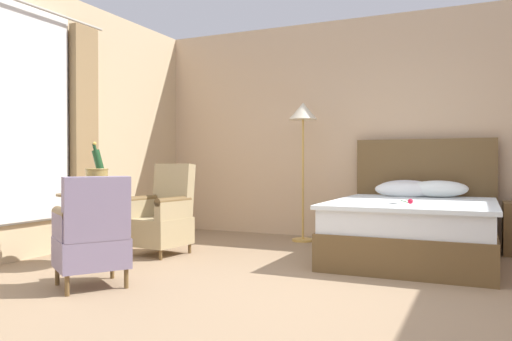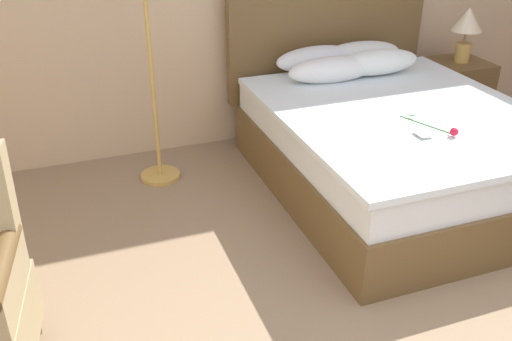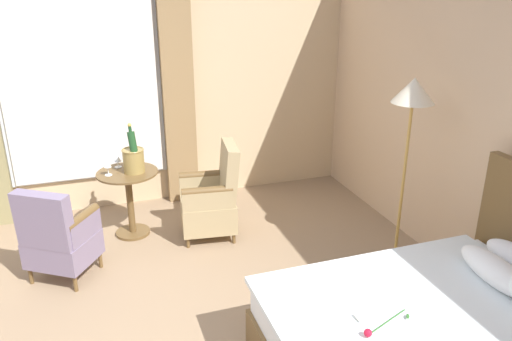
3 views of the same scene
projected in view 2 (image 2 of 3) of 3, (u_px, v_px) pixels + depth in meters
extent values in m
cube|color=brown|center=(391.00, 166.00, 3.89)|extent=(1.56, 2.01, 0.35)
cube|color=white|center=(396.00, 127.00, 3.76)|extent=(1.52, 1.95, 0.22)
cube|color=white|center=(403.00, 112.00, 3.65)|extent=(1.59, 1.89, 0.04)
cube|color=brown|center=(328.00, 34.00, 4.45)|extent=(1.64, 0.08, 0.95)
ellipsoid|color=white|center=(317.00, 59.00, 4.29)|extent=(0.66, 0.25, 0.20)
ellipsoid|color=white|center=(360.00, 54.00, 4.40)|extent=(0.66, 0.25, 0.20)
ellipsoid|color=white|center=(331.00, 70.00, 4.09)|extent=(0.67, 0.27, 0.20)
ellipsoid|color=white|center=(377.00, 62.00, 4.19)|extent=(0.66, 0.24, 0.19)
cylinder|color=#2D6628|center=(426.00, 125.00, 3.38)|extent=(0.14, 0.35, 0.01)
sphere|color=red|center=(454.00, 132.00, 3.25)|extent=(0.05, 0.05, 0.05)
ellipsoid|color=#33702D|center=(412.00, 115.00, 3.50)|extent=(0.05, 0.04, 0.01)
cube|color=white|center=(423.00, 134.00, 3.27)|extent=(0.08, 0.11, 0.00)
cube|color=brown|center=(455.00, 95.00, 4.80)|extent=(0.44, 0.44, 0.58)
sphere|color=tan|center=(480.00, 77.00, 4.81)|extent=(0.02, 0.02, 0.02)
cylinder|color=tan|center=(462.00, 52.00, 4.63)|extent=(0.12, 0.12, 0.15)
cylinder|color=olive|center=(465.00, 37.00, 4.57)|extent=(0.02, 0.02, 0.10)
cone|color=beige|center=(468.00, 19.00, 4.50)|extent=(0.24, 0.24, 0.18)
cylinder|color=gold|center=(161.00, 175.00, 4.12)|extent=(0.28, 0.28, 0.03)
cylinder|color=gold|center=(151.00, 70.00, 3.75)|extent=(0.03, 0.03, 1.54)
cylinder|color=brown|center=(37.00, 325.00, 2.71)|extent=(0.04, 0.04, 0.11)
cube|color=tan|center=(6.00, 284.00, 2.28)|extent=(0.16, 0.51, 0.19)
cylinder|color=brown|center=(1.00, 264.00, 2.23)|extent=(0.16, 0.51, 0.09)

